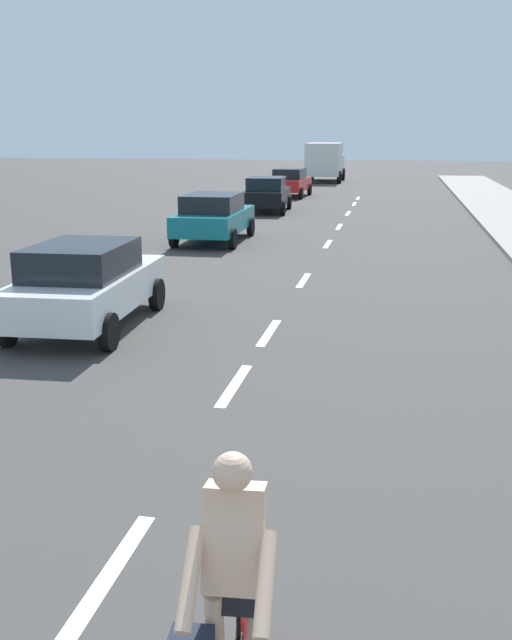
{
  "coord_description": "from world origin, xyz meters",
  "views": [
    {
      "loc": [
        2.15,
        0.14,
        3.47
      ],
      "look_at": [
        0.41,
        9.11,
        1.1
      ],
      "focal_mm": 40.52,
      "sensor_mm": 36.0,
      "label": 1
    }
  ],
  "objects_px": {
    "parked_car_teal": "(214,216)",
    "parked_car_red": "(290,182)",
    "cyclist": "(224,619)",
    "delivery_truck": "(325,161)",
    "parked_car_white": "(86,283)",
    "parked_car_black": "(267,193)"
  },
  "relations": [
    {
      "from": "parked_car_teal",
      "to": "parked_car_red",
      "type": "bearing_deg",
      "value": 89.44
    },
    {
      "from": "cyclist",
      "to": "delivery_truck",
      "type": "height_order",
      "value": "delivery_truck"
    },
    {
      "from": "parked_car_white",
      "to": "cyclist",
      "type": "bearing_deg",
      "value": -64.54
    },
    {
      "from": "parked_car_teal",
      "to": "parked_car_black",
      "type": "xyz_separation_m",
      "value": [
        0.05,
        9.57,
        -0.0
      ]
    },
    {
      "from": "parked_car_teal",
      "to": "parked_car_white",
      "type": "bearing_deg",
      "value": -88.8
    },
    {
      "from": "parked_car_white",
      "to": "parked_car_black",
      "type": "distance_m",
      "value": 20.55
    },
    {
      "from": "cyclist",
      "to": "parked_car_red",
      "type": "xyz_separation_m",
      "value": [
        -5.14,
        37.41,
        0.01
      ]
    },
    {
      "from": "cyclist",
      "to": "parked_car_black",
      "type": "distance_m",
      "value": 29.63
    },
    {
      "from": "parked_car_black",
      "to": "delivery_truck",
      "type": "height_order",
      "value": "delivery_truck"
    },
    {
      "from": "cyclist",
      "to": "parked_car_white",
      "type": "bearing_deg",
      "value": -66.07
    },
    {
      "from": "delivery_truck",
      "to": "parked_car_white",
      "type": "bearing_deg",
      "value": -90.56
    },
    {
      "from": "parked_car_white",
      "to": "parked_car_black",
      "type": "xyz_separation_m",
      "value": [
        -0.35,
        20.55,
        0.0
      ]
    },
    {
      "from": "parked_car_white",
      "to": "delivery_truck",
      "type": "distance_m",
      "value": 42.33
    },
    {
      "from": "cyclist",
      "to": "parked_car_red",
      "type": "height_order",
      "value": "cyclist"
    },
    {
      "from": "cyclist",
      "to": "delivery_truck",
      "type": "bearing_deg",
      "value": -89.25
    },
    {
      "from": "parked_car_red",
      "to": "delivery_truck",
      "type": "bearing_deg",
      "value": 90.27
    },
    {
      "from": "parked_car_teal",
      "to": "delivery_truck",
      "type": "relative_size",
      "value": 0.72
    },
    {
      "from": "parked_car_red",
      "to": "delivery_truck",
      "type": "relative_size",
      "value": 0.67
    },
    {
      "from": "parked_car_white",
      "to": "parked_car_teal",
      "type": "distance_m",
      "value": 10.99
    },
    {
      "from": "parked_car_teal",
      "to": "delivery_truck",
      "type": "distance_m",
      "value": 31.35
    },
    {
      "from": "parked_car_white",
      "to": "parked_car_black",
      "type": "bearing_deg",
      "value": 88.16
    },
    {
      "from": "parked_car_white",
      "to": "parked_car_red",
      "type": "height_order",
      "value": "same"
    }
  ]
}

